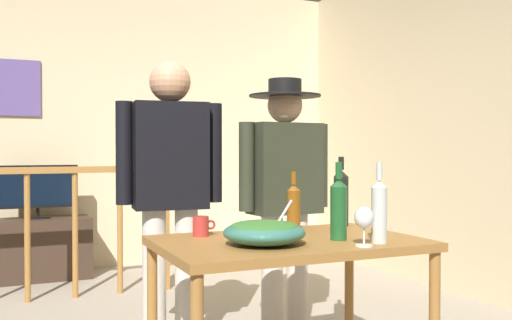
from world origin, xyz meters
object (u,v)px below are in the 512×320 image
object	(u,v)px
wine_glass	(364,219)
wine_bottle_amber	(294,207)
person_standing_right	(285,185)
wine_bottle_clear	(379,210)
wine_bottle_green	(339,208)
flat_screen_tv	(38,187)
stair_railing	(56,218)
salad_bowl	(264,231)
framed_picture	(10,87)
mug_red	(201,226)
serving_table	(289,256)
person_standing_left	(170,182)
wine_bottle_dark	(341,197)
tv_console	(38,249)

from	to	relation	value
wine_glass	wine_bottle_amber	bearing A→B (deg)	96.89
person_standing_right	wine_bottle_amber	bearing A→B (deg)	62.15
wine_bottle_clear	wine_bottle_green	bearing A→B (deg)	127.70
wine_bottle_clear	flat_screen_tv	bearing A→B (deg)	110.25
stair_railing	salad_bowl	bearing A→B (deg)	-74.62
framed_picture	wine_bottle_amber	size ratio (longest dim) A/B	1.76
wine_bottle_green	mug_red	world-z (taller)	wine_bottle_green
serving_table	person_standing_left	size ratio (longest dim) A/B	0.72
wine_bottle_amber	person_standing_right	size ratio (longest dim) A/B	0.19
stair_railing	flat_screen_tv	distance (m)	0.79
wine_bottle_amber	stair_railing	bearing A→B (deg)	114.91
framed_picture	wine_bottle_dark	world-z (taller)	framed_picture
wine_bottle_dark	person_standing_left	bearing A→B (deg)	151.88
stair_railing	wine_glass	size ratio (longest dim) A/B	14.78
salad_bowl	wine_bottle_green	xyz separation A→B (m)	(0.37, -0.01, 0.09)
tv_console	flat_screen_tv	bearing A→B (deg)	-90.00
salad_bowl	wine_bottle_clear	size ratio (longest dim) A/B	1.00
wine_bottle_dark	mug_red	xyz separation A→B (m)	(-0.82, -0.05, -0.11)
flat_screen_tv	wine_glass	distance (m)	3.56
stair_railing	wine_bottle_green	xyz separation A→B (m)	(1.03, -2.42, 0.26)
wine_bottle_amber	person_standing_left	distance (m)	0.73
wine_bottle_amber	mug_red	xyz separation A→B (m)	(-0.48, 0.03, -0.08)
wine_bottle_green	wine_bottle_clear	bearing A→B (deg)	-52.30
framed_picture	tv_console	world-z (taller)	framed_picture
flat_screen_tv	mug_red	distance (m)	2.88
framed_picture	wine_bottle_clear	size ratio (longest dim) A/B	1.49
stair_railing	salad_bowl	size ratio (longest dim) A/B	7.01
wine_bottle_green	person_standing_left	distance (m)	1.03
wine_glass	person_standing_right	size ratio (longest dim) A/B	0.11
wine_glass	wine_bottle_amber	distance (m)	0.53
serving_table	stair_railing	bearing A→B (deg)	109.85
salad_bowl	person_standing_left	world-z (taller)	person_standing_left
salad_bowl	wine_glass	world-z (taller)	salad_bowl
stair_railing	wine_bottle_amber	distance (m)	2.32
person_standing_left	mug_red	bearing A→B (deg)	97.18
salad_bowl	wine_bottle_dark	size ratio (longest dim) A/B	0.96
wine_bottle_dark	person_standing_right	xyz separation A→B (m)	(-0.12, 0.44, 0.04)
salad_bowl	wine_glass	distance (m)	0.43
tv_console	wine_glass	world-z (taller)	wine_glass
wine_glass	person_standing_right	distance (m)	1.07
stair_railing	salad_bowl	distance (m)	2.50
flat_screen_tv	serving_table	world-z (taller)	flat_screen_tv
framed_picture	serving_table	bearing A→B (deg)	-71.49
stair_railing	wine_bottle_green	bearing A→B (deg)	-66.95
person_standing_right	wine_bottle_clear	bearing A→B (deg)	82.01
tv_console	person_standing_left	distance (m)	2.52
flat_screen_tv	mug_red	size ratio (longest dim) A/B	5.97
salad_bowl	wine_bottle_clear	distance (m)	0.52
stair_railing	person_standing_left	xyz separation A→B (m)	(0.48, -1.56, 0.34)
wine_bottle_green	mug_red	size ratio (longest dim) A/B	3.15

